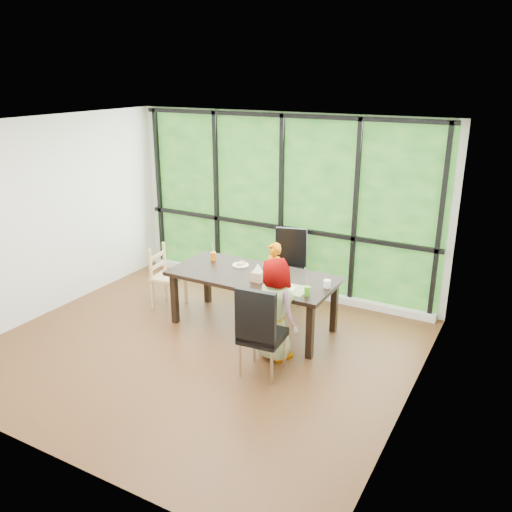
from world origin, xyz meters
name	(u,v)px	position (x,y,z in m)	size (l,w,h in m)	color
ground	(201,348)	(0.00, 0.00, 0.00)	(5.00, 5.00, 0.00)	black
back_wall	(283,204)	(0.00, 2.25, 1.35)	(5.00, 5.00, 0.00)	silver
foliage_backdrop	(282,204)	(0.00, 2.23, 1.35)	(4.80, 0.02, 2.65)	#164616
window_mullions	(281,205)	(0.00, 2.19, 1.35)	(4.80, 0.06, 2.65)	black
window_sill	(279,286)	(0.00, 2.15, 0.05)	(4.80, 0.12, 0.10)	silver
dining_table	(253,301)	(0.27, 0.83, 0.38)	(2.18, 0.99, 0.75)	black
chair_window_leather	(289,267)	(0.33, 1.80, 0.54)	(0.46, 0.46, 1.08)	black
chair_interior_leather	(263,329)	(0.92, -0.11, 0.54)	(0.46, 0.46, 1.08)	black
chair_end_beech	(168,277)	(-1.12, 0.83, 0.45)	(0.42, 0.40, 0.90)	tan
child_toddler	(274,277)	(0.27, 1.43, 0.50)	(0.37, 0.24, 1.01)	orange
child_older	(278,309)	(0.92, 0.28, 0.62)	(0.61, 0.40, 1.25)	slate
placemat	(288,289)	(0.89, 0.61, 0.75)	(0.46, 0.34, 0.01)	tan
plate_far	(241,265)	(-0.03, 1.04, 0.76)	(0.22, 0.22, 0.01)	white
plate_near	(286,288)	(0.86, 0.61, 0.76)	(0.21, 0.21, 0.01)	white
orange_cup	(213,256)	(-0.47, 1.04, 0.81)	(0.08, 0.08, 0.12)	orange
green_cup	(307,291)	(1.16, 0.54, 0.81)	(0.07, 0.07, 0.11)	#50B720
white_mug	(327,284)	(1.28, 0.89, 0.80)	(0.09, 0.09, 0.09)	white
tissue_box	(258,276)	(0.44, 0.66, 0.81)	(0.14, 0.14, 0.12)	tan
crepe_rolls_far	(241,263)	(-0.03, 1.04, 0.78)	(0.10, 0.12, 0.04)	tan
crepe_rolls_near	(286,286)	(0.86, 0.61, 0.78)	(0.10, 0.12, 0.04)	tan
straw_white	(213,250)	(-0.47, 1.04, 0.91)	(0.01, 0.01, 0.20)	white
straw_pink	(307,283)	(1.16, 0.54, 0.90)	(0.01, 0.01, 0.20)	pink
tissue	(258,268)	(0.44, 0.66, 0.93)	(0.12, 0.12, 0.11)	white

